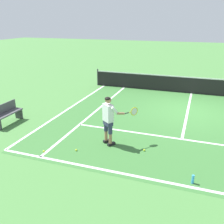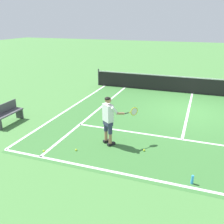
{
  "view_description": "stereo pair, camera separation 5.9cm",
  "coord_description": "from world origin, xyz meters",
  "px_view_note": "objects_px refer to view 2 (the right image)",
  "views": [
    {
      "loc": [
        0.34,
        -11.77,
        4.1
      ],
      "look_at": [
        -2.4,
        -3.98,
        1.05
      ],
      "focal_mm": 40.47,
      "sensor_mm": 36.0,
      "label": 1
    },
    {
      "loc": [
        0.4,
        -11.75,
        4.1
      ],
      "look_at": [
        -2.4,
        -3.98,
        1.05
      ],
      "focal_mm": 40.47,
      "sensor_mm": 36.0,
      "label": 2
    }
  ],
  "objects_px": {
    "tennis_ball_near_feet": "(76,150)",
    "courtside_bench": "(7,113)",
    "tennis_player": "(109,117)",
    "tennis_ball_mid_court": "(144,150)",
    "tennis_ball_by_baseline": "(44,151)",
    "water_bottle": "(192,180)"
  },
  "relations": [
    {
      "from": "tennis_ball_near_feet",
      "to": "courtside_bench",
      "type": "bearing_deg",
      "value": 162.78
    },
    {
      "from": "tennis_player",
      "to": "tennis_ball_mid_court",
      "type": "relative_size",
      "value": 25.95
    },
    {
      "from": "tennis_ball_near_feet",
      "to": "tennis_ball_mid_court",
      "type": "relative_size",
      "value": 1.0
    },
    {
      "from": "tennis_player",
      "to": "tennis_ball_by_baseline",
      "type": "xyz_separation_m",
      "value": [
        -1.81,
        -1.27,
        -0.96
      ]
    },
    {
      "from": "tennis_ball_by_baseline",
      "to": "courtside_bench",
      "type": "distance_m",
      "value": 3.24
    },
    {
      "from": "tennis_ball_mid_court",
      "to": "water_bottle",
      "type": "bearing_deg",
      "value": -39.04
    },
    {
      "from": "tennis_player",
      "to": "tennis_ball_mid_court",
      "type": "xyz_separation_m",
      "value": [
        1.28,
        -0.1,
        -0.96
      ]
    },
    {
      "from": "tennis_ball_by_baseline",
      "to": "tennis_player",
      "type": "bearing_deg",
      "value": 34.98
    },
    {
      "from": "tennis_ball_near_feet",
      "to": "tennis_ball_by_baseline",
      "type": "height_order",
      "value": "same"
    },
    {
      "from": "water_bottle",
      "to": "tennis_ball_near_feet",
      "type": "bearing_deg",
      "value": 171.61
    },
    {
      "from": "tennis_player",
      "to": "water_bottle",
      "type": "distance_m",
      "value": 3.3
    },
    {
      "from": "tennis_ball_by_baseline",
      "to": "water_bottle",
      "type": "height_order",
      "value": "water_bottle"
    },
    {
      "from": "tennis_ball_near_feet",
      "to": "water_bottle",
      "type": "distance_m",
      "value": 3.76
    },
    {
      "from": "tennis_ball_near_feet",
      "to": "tennis_ball_mid_court",
      "type": "distance_m",
      "value": 2.25
    },
    {
      "from": "tennis_ball_by_baseline",
      "to": "courtside_bench",
      "type": "xyz_separation_m",
      "value": [
        -2.79,
        1.59,
        0.42
      ]
    },
    {
      "from": "tennis_ball_near_feet",
      "to": "water_bottle",
      "type": "bearing_deg",
      "value": -8.39
    },
    {
      "from": "tennis_ball_near_feet",
      "to": "courtside_bench",
      "type": "relative_size",
      "value": 0.05
    },
    {
      "from": "tennis_ball_near_feet",
      "to": "tennis_ball_by_baseline",
      "type": "distance_m",
      "value": 1.05
    },
    {
      "from": "courtside_bench",
      "to": "water_bottle",
      "type": "height_order",
      "value": "courtside_bench"
    },
    {
      "from": "tennis_player",
      "to": "tennis_ball_near_feet",
      "type": "relative_size",
      "value": 25.95
    },
    {
      "from": "tennis_ball_by_baseline",
      "to": "courtside_bench",
      "type": "bearing_deg",
      "value": 150.3
    },
    {
      "from": "courtside_bench",
      "to": "tennis_ball_by_baseline",
      "type": "bearing_deg",
      "value": -29.7
    }
  ]
}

